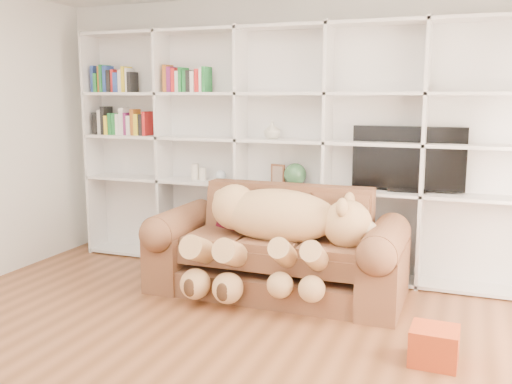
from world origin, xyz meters
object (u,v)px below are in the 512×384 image
at_px(sofa, 277,254).
at_px(teddy_bear, 275,227).
at_px(tv, 408,160).
at_px(gift_box, 434,346).

relative_size(sofa, teddy_bear, 1.42).
bearing_deg(tv, gift_box, -76.83).
xyz_separation_m(teddy_bear, gift_box, (1.36, -0.76, -0.51)).
height_order(teddy_bear, tv, tv).
relative_size(teddy_bear, tv, 1.54).
distance_m(sofa, gift_box, 1.71).
bearing_deg(teddy_bear, tv, 37.55).
height_order(gift_box, tv, tv).
relative_size(sofa, gift_box, 7.28).
distance_m(gift_box, tv, 1.97).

